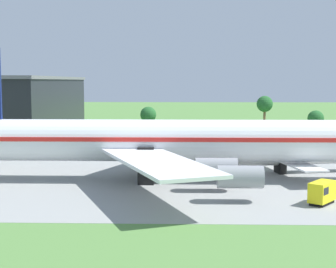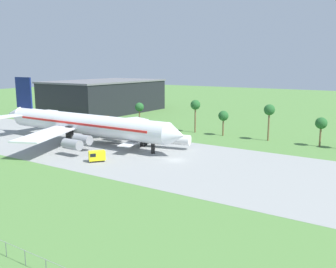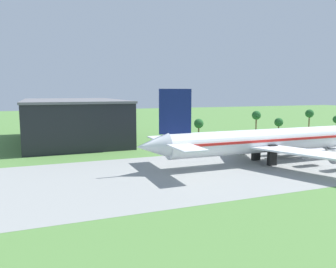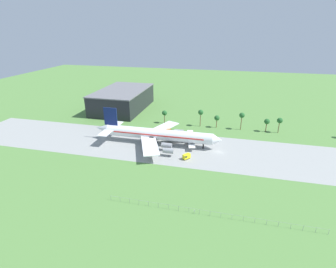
{
  "view_description": "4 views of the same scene",
  "coord_description": "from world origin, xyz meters",
  "px_view_note": "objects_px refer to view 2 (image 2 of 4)",
  "views": [
    {
      "loc": [
        -33.84,
        -76.12,
        15.37
      ],
      "look_at": [
        -36.13,
        2.69,
        7.23
      ],
      "focal_mm": 55.0,
      "sensor_mm": 36.0,
      "label": 1
    },
    {
      "loc": [
        50.93,
        -81.49,
        25.18
      ],
      "look_at": [
        -4.18,
        2.69,
        6.23
      ],
      "focal_mm": 40.0,
      "sensor_mm": 36.0,
      "label": 2
    },
    {
      "loc": [
        -96.96,
        -71.38,
        19.79
      ],
      "look_at": [
        -68.08,
        2.69,
        9.47
      ],
      "focal_mm": 35.0,
      "sensor_mm": 36.0,
      "label": 3
    },
    {
      "loc": [
        3.54,
        -135.18,
        65.49
      ],
      "look_at": [
        -30.8,
        5.0,
        6.0
      ],
      "focal_mm": 28.0,
      "sensor_mm": 36.0,
      "label": 4
    }
  ],
  "objects_px": {
    "jet_airliner": "(82,124)",
    "terminal_building": "(105,96)",
    "regional_aircraft": "(143,137)",
    "baggage_tug": "(97,156)"
  },
  "relations": [
    {
      "from": "jet_airliner",
      "to": "terminal_building",
      "type": "bearing_deg",
      "value": 127.24
    },
    {
      "from": "regional_aircraft",
      "to": "terminal_building",
      "type": "xyz_separation_m",
      "value": [
        -67.27,
        55.86,
        5.42
      ]
    },
    {
      "from": "jet_airliner",
      "to": "terminal_building",
      "type": "height_order",
      "value": "jet_airliner"
    },
    {
      "from": "terminal_building",
      "to": "baggage_tug",
      "type": "bearing_deg",
      "value": -48.63
    },
    {
      "from": "jet_airliner",
      "to": "baggage_tug",
      "type": "xyz_separation_m",
      "value": [
        20.96,
        -15.24,
        -4.65
      ]
    },
    {
      "from": "terminal_building",
      "to": "regional_aircraft",
      "type": "bearing_deg",
      "value": -39.71
    },
    {
      "from": "jet_airliner",
      "to": "terminal_building",
      "type": "xyz_separation_m",
      "value": [
        -47.49,
        62.47,
        2.14
      ]
    },
    {
      "from": "jet_airliner",
      "to": "regional_aircraft",
      "type": "relative_size",
      "value": 2.57
    },
    {
      "from": "jet_airliner",
      "to": "regional_aircraft",
      "type": "xyz_separation_m",
      "value": [
        19.79,
        6.61,
        -3.27
      ]
    },
    {
      "from": "regional_aircraft",
      "to": "baggage_tug",
      "type": "xyz_separation_m",
      "value": [
        1.17,
        -21.84,
        -1.38
      ]
    }
  ]
}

